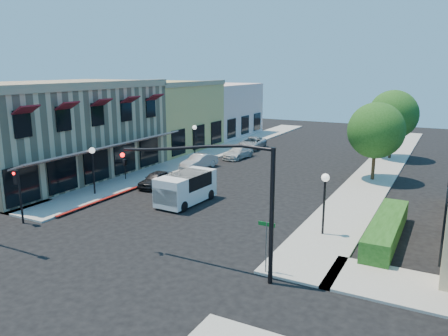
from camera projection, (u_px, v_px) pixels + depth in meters
The scene contains 22 objects.
ground at pixel (107, 259), 21.36m from camera, with size 120.00×120.00×0.00m, color black.
sidewalk_left at pixel (217, 151), 48.59m from camera, with size 3.50×50.00×0.12m, color #99968B.
sidewalk_right at pixel (381, 168), 40.58m from camera, with size 3.50×50.00×0.12m, color #99968B.
curb_red_strip at pixel (112, 198), 31.40m from camera, with size 0.25×10.00×0.06m, color maroon.
corner_brick_building at pixel (56, 130), 37.00m from camera, with size 11.77×18.20×8.10m.
yellow_stucco_building at pixel (161, 116), 49.98m from camera, with size 10.00×12.00×7.60m, color tan.
pink_stucco_building at pixel (212, 110), 60.37m from camera, with size 10.00×12.00×7.00m, color beige.
hedge at pixel (385, 240), 23.76m from camera, with size 1.40×8.00×1.10m, color #1B4714.
street_tree_a at pixel (376, 131), 35.33m from camera, with size 4.56×4.56×6.48m.
street_tree_b at pixel (393, 115), 43.86m from camera, with size 4.94×4.94×7.02m.
signal_mast_arm at pixel (227, 187), 19.06m from camera, with size 8.01×0.39×6.00m.
secondary_signal at pixel (18, 187), 25.71m from camera, with size 0.28×0.42×3.32m.
street_name_sign at pixel (266, 239), 19.45m from camera, with size 0.80×0.06×2.50m.
lamppost_left_near at pixel (93, 159), 31.52m from camera, with size 0.44×0.44×3.57m.
lamppost_left_far at pixel (195, 134), 43.57m from camera, with size 0.44×0.44×3.57m.
lamppost_right_near at pixel (325, 189), 23.75m from camera, with size 0.44×0.44×3.57m.
lamppost_right_far at pixel (375, 144), 37.52m from camera, with size 0.44×0.44×3.57m.
white_van at pixel (186, 186), 29.94m from camera, with size 2.29×4.80×2.08m.
parked_car_a at pixel (156, 179), 34.26m from camera, with size 1.43×3.56×1.21m, color black.
parked_car_b at pixel (199, 162), 40.40m from camera, with size 1.42×4.08×1.34m, color #BBBEC0.
parked_car_c at pixel (238, 153), 45.07m from camera, with size 1.70×4.19×1.22m, color #B8B8B6.
parked_car_d at pixel (252, 143), 50.34m from camera, with size 2.24×4.85×1.35m, color #B6B9BC.
Camera 1 is at (14.39, -14.79, 9.15)m, focal length 35.00 mm.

